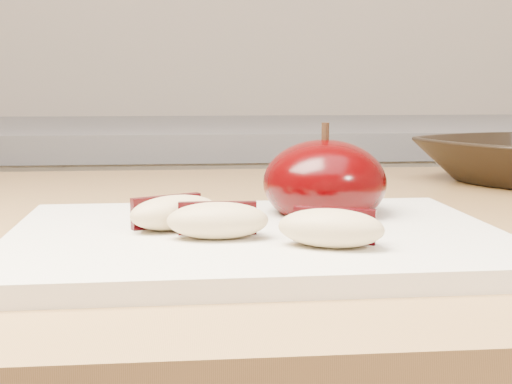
{
  "coord_description": "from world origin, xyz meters",
  "views": [
    {
      "loc": [
        -0.01,
        -0.09,
        1.01
      ],
      "look_at": [
        0.03,
        0.37,
        0.94
      ],
      "focal_mm": 50.0,
      "sensor_mm": 36.0,
      "label": 1
    }
  ],
  "objects": [
    {
      "name": "apple_half",
      "position": [
        0.09,
        0.43,
        0.94
      ],
      "size": [
        0.11,
        0.11,
        0.08
      ],
      "rotation": [
        0.0,
        0.0,
        0.29
      ],
      "color": "#2C0001",
      "rests_on": "cutting_board"
    },
    {
      "name": "apple_wedge_b",
      "position": [
        0.01,
        0.35,
        0.92
      ],
      "size": [
        0.06,
        0.03,
        0.02
      ],
      "rotation": [
        0.0,
        0.0,
        -0.04
      ],
      "color": "tan",
      "rests_on": "cutting_board"
    },
    {
      "name": "apple_wedge_c",
      "position": [
        0.07,
        0.32,
        0.92
      ],
      "size": [
        0.07,
        0.05,
        0.02
      ],
      "rotation": [
        0.0,
        0.0,
        -0.38
      ],
      "color": "tan",
      "rests_on": "cutting_board"
    },
    {
      "name": "apple_wedge_a",
      "position": [
        -0.02,
        0.38,
        0.92
      ],
      "size": [
        0.07,
        0.06,
        0.02
      ],
      "rotation": [
        0.0,
        0.0,
        0.47
      ],
      "color": "tan",
      "rests_on": "cutting_board"
    },
    {
      "name": "back_cabinet",
      "position": [
        0.0,
        1.2,
        0.47
      ],
      "size": [
        2.4,
        0.62,
        0.94
      ],
      "color": "silver",
      "rests_on": "ground"
    },
    {
      "name": "cutting_board",
      "position": [
        0.03,
        0.37,
        0.91
      ],
      "size": [
        0.32,
        0.24,
        0.01
      ],
      "primitive_type": "cube",
      "rotation": [
        0.0,
        0.0,
        0.01
      ],
      "color": "silver",
      "rests_on": "island_counter"
    }
  ]
}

